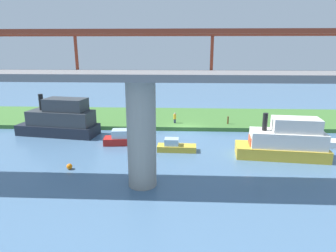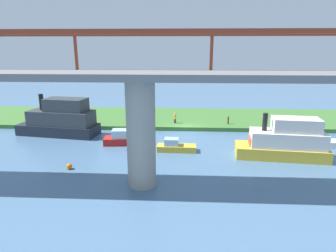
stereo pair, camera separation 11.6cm
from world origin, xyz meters
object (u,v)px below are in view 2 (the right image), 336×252
at_px(bridge_pylon, 141,134).
at_px(pontoon_yellow, 125,139).
at_px(skiff_small, 319,142).
at_px(mooring_post, 228,120).
at_px(riverboat_paddlewheel, 285,142).
at_px(marker_buoy, 69,166).
at_px(person_on_bank, 175,118).
at_px(motorboat_white, 60,120).
at_px(motorboat_red, 175,146).

xyz_separation_m(bridge_pylon, pontoon_yellow, (3.21, -9.71, -3.45)).
distance_m(bridge_pylon, skiff_small, 20.37).
distance_m(mooring_post, riverboat_paddlewheel, 11.23).
height_order(mooring_post, riverboat_paddlewheel, riverboat_paddlewheel).
height_order(riverboat_paddlewheel, marker_buoy, riverboat_paddlewheel).
bearing_deg(person_on_bank, pontoon_yellow, 54.77).
xyz_separation_m(motorboat_white, riverboat_paddlewheel, (-24.29, 6.39, -0.22)).
height_order(motorboat_white, motorboat_red, motorboat_white).
distance_m(bridge_pylon, motorboat_white, 17.38).
relative_size(person_on_bank, skiff_small, 0.30).
bearing_deg(marker_buoy, motorboat_red, -150.67).
height_order(bridge_pylon, skiff_small, bridge_pylon).
height_order(motorboat_red, riverboat_paddlewheel, riverboat_paddlewheel).
xyz_separation_m(bridge_pylon, motorboat_red, (-2.34, -7.72, -3.56)).
relative_size(skiff_small, riverboat_paddlewheel, 0.53).
distance_m(bridge_pylon, motorboat_red, 8.82).
xyz_separation_m(bridge_pylon, skiff_small, (-17.50, -9.83, -3.49)).
xyz_separation_m(motorboat_white, skiff_small, (-29.06, 2.95, -1.27)).
bearing_deg(mooring_post, bridge_pylon, 62.11).
bearing_deg(marker_buoy, bridge_pylon, 158.61).
distance_m(person_on_bank, motorboat_white, 14.28).
height_order(person_on_bank, riverboat_paddlewheel, riverboat_paddlewheel).
bearing_deg(mooring_post, motorboat_white, 11.49).
bearing_deg(motorboat_red, pontoon_yellow, -19.71).
bearing_deg(pontoon_yellow, motorboat_white, -20.22).
height_order(person_on_bank, motorboat_white, motorboat_white).
distance_m(pontoon_yellow, riverboat_paddlewheel, 16.30).
bearing_deg(skiff_small, motorboat_red, 7.92).
bearing_deg(mooring_post, skiff_small, 140.11).
height_order(person_on_bank, skiff_small, person_on_bank).
bearing_deg(motorboat_red, skiff_small, -172.08).
bearing_deg(motorboat_red, motorboat_white, -20.02).
bearing_deg(marker_buoy, person_on_bank, -121.13).
distance_m(person_on_bank, riverboat_paddlewheel, 15.15).
bearing_deg(bridge_pylon, mooring_post, -117.89).
bearing_deg(riverboat_paddlewheel, person_on_bank, -45.09).
distance_m(motorboat_white, pontoon_yellow, 8.99).
bearing_deg(riverboat_paddlewheel, pontoon_yellow, -11.75).
height_order(person_on_bank, pontoon_yellow, person_on_bank).
xyz_separation_m(mooring_post, skiff_small, (-8.53, 7.13, -0.46)).
bearing_deg(motorboat_white, marker_buoy, 115.51).
xyz_separation_m(motorboat_red, riverboat_paddlewheel, (-10.39, 1.33, 1.12)).
bearing_deg(person_on_bank, mooring_post, 178.66).
distance_m(motorboat_red, pontoon_yellow, 5.89).
height_order(person_on_bank, marker_buoy, person_on_bank).
distance_m(person_on_bank, pontoon_yellow, 9.10).
height_order(skiff_small, pontoon_yellow, pontoon_yellow).
height_order(bridge_pylon, person_on_bank, bridge_pylon).
bearing_deg(mooring_post, pontoon_yellow, 30.77).
height_order(skiff_small, marker_buoy, skiff_small).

